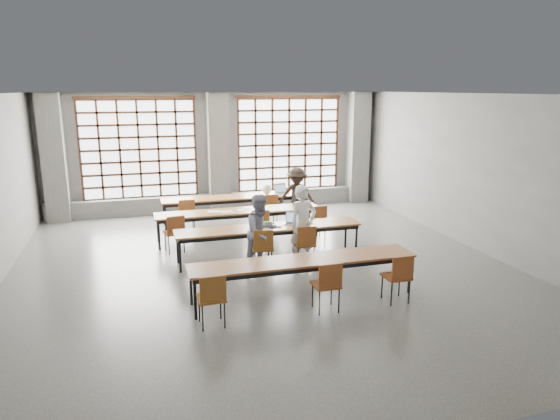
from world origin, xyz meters
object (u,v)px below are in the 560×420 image
object	(u,v)px
desk_row_b	(239,213)
chair_mid_left	(175,230)
desk_row_c	(269,230)
green_box	(266,224)
student_female	(261,232)
student_male	(303,225)
chair_back_mid	(270,206)
chair_back_right	(298,204)
chair_near_right	(399,274)
phone	(278,227)
chair_near_mid	(328,282)
mouse	(311,223)
red_pouch	(211,295)
laptop_front	(293,221)
chair_back_left	(187,212)
chair_mid_centre	(261,223)
chair_near_left	(212,295)
desk_row_a	(236,199)
student_back	(297,195)
plastic_bag	(267,189)
desk_row_d	(304,263)
laptop_back	(281,191)
chair_mid_right	(317,219)
chair_front_left	(263,245)
backpack	(301,198)
chair_front_right	(305,241)

from	to	relation	value
desk_row_b	chair_mid_left	world-z (taller)	chair_mid_left
desk_row_c	green_box	bearing A→B (deg)	122.01
chair_mid_left	student_female	world-z (taller)	student_female
chair_mid_left	student_male	bearing A→B (deg)	-30.87
chair_back_mid	chair_back_right	size ratio (longest dim) A/B	1.00
chair_near_right	phone	xyz separation A→B (m)	(-1.35, 2.72, 0.20)
desk_row_b	chair_near_mid	world-z (taller)	chair_near_mid
desk_row_b	chair_back_right	bearing A→B (deg)	27.42
mouse	red_pouch	distance (m)	3.79
desk_row_c	laptop_front	xyz separation A→B (m)	(0.58, 0.10, 0.13)
chair_back_left	chair_mid_left	bearing A→B (deg)	-105.25
chair_back_mid	chair_mid_centre	world-z (taller)	same
chair_near_left	desk_row_a	bearing A→B (deg)	75.20
chair_back_mid	red_pouch	distance (m)	5.84
red_pouch	student_back	bearing A→B (deg)	59.64
desk_row_b	red_pouch	world-z (taller)	desk_row_b
chair_back_left	red_pouch	bearing A→B (deg)	-92.11
chair_near_left	green_box	distance (m)	3.33
chair_near_left	student_female	bearing A→B (deg)	59.47
chair_back_right	plastic_bag	bearing A→B (deg)	136.03
desk_row_d	plastic_bag	distance (m)	5.52
desk_row_d	chair_mid_left	xyz separation A→B (m)	(-1.94, 3.19, -0.13)
green_box	student_male	bearing A→B (deg)	-41.74
desk_row_b	laptop_back	bearing A→B (deg)	46.97
desk_row_c	chair_back_left	bearing A→B (deg)	119.67
desk_row_a	laptop_back	size ratio (longest dim) A/B	9.68
mouse	desk_row_d	bearing A→B (deg)	-112.96
chair_mid_right	chair_front_left	distance (m)	2.42
chair_mid_centre	student_male	distance (m)	1.62
desk_row_d	mouse	distance (m)	2.36
chair_near_right	green_box	xyz separation A→B (m)	(-1.58, 2.90, 0.24)
desk_row_b	mouse	xyz separation A→B (m)	(1.27, -1.65, 0.08)
student_back	plastic_bag	bearing A→B (deg)	162.09
phone	green_box	bearing A→B (deg)	141.95
backpack	student_male	bearing A→B (deg)	-117.40
student_male	student_back	world-z (taller)	student_male
chair_back_right	laptop_front	world-z (taller)	laptop_front
chair_mid_left	student_back	world-z (taller)	student_back
desk_row_d	chair_front_right	xyz separation A→B (m)	(0.57, 1.56, -0.13)
phone	chair_mid_centre	bearing A→B (deg)	95.92
desk_row_d	student_back	bearing A→B (deg)	73.04
chair_front_right	chair_front_left	bearing A→B (deg)	179.99
laptop_back	plastic_bag	world-z (taller)	plastic_bag
mouse	red_pouch	world-z (taller)	mouse
chair_back_right	laptop_back	distance (m)	0.82
chair_back_right	chair_mid_right	xyz separation A→B (m)	(-0.05, -1.59, 0.00)
chair_mid_right	mouse	distance (m)	1.17
chair_near_right	laptop_back	world-z (taller)	laptop_back
laptop_front	green_box	xyz separation A→B (m)	(-0.63, -0.02, -0.02)
chair_near_right	student_male	size ratio (longest dim) A/B	0.52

